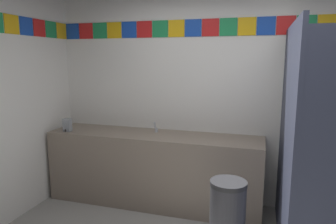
# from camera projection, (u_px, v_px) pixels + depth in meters

# --- Properties ---
(wall_back) EXTENTS (4.27, 0.09, 2.63)m
(wall_back) POSITION_uv_depth(u_px,v_px,m) (227.00, 95.00, 3.65)
(wall_back) COLOR white
(wall_back) RESTS_ON ground_plane
(vanity_counter) EXTENTS (2.55, 0.58, 0.86)m
(vanity_counter) POSITION_uv_depth(u_px,v_px,m) (154.00, 168.00, 3.72)
(vanity_counter) COLOR gray
(vanity_counter) RESTS_ON ground_plane
(faucet_center) EXTENTS (0.04, 0.10, 0.14)m
(faucet_center) POSITION_uv_depth(u_px,v_px,m) (156.00, 128.00, 3.72)
(faucet_center) COLOR silver
(faucet_center) RESTS_ON vanity_counter
(soap_dispenser) EXTENTS (0.09, 0.09, 0.16)m
(soap_dispenser) POSITION_uv_depth(u_px,v_px,m) (67.00, 125.00, 3.78)
(soap_dispenser) COLOR gray
(soap_dispenser) RESTS_ON vanity_counter
(stall_divider) EXTENTS (0.92, 1.46, 2.05)m
(stall_divider) POSITION_uv_depth(u_px,v_px,m) (311.00, 149.00, 2.50)
(stall_divider) COLOR #33384C
(stall_divider) RESTS_ON ground_plane
(trash_bin) EXTENTS (0.32, 0.32, 0.72)m
(trash_bin) POSITION_uv_depth(u_px,v_px,m) (227.00, 220.00, 2.67)
(trash_bin) COLOR #333338
(trash_bin) RESTS_ON ground_plane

